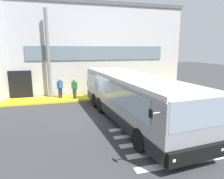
{
  "coord_description": "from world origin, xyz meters",
  "views": [
    {
      "loc": [
        -2.62,
        -11.77,
        4.16
      ],
      "look_at": [
        0.82,
        0.77,
        1.5
      ],
      "focal_mm": 31.93,
      "sensor_mm": 36.0,
      "label": 1
    }
  ],
  "objects_px": {
    "passenger_near_column": "(60,87)",
    "bus_main_foreground": "(130,99)",
    "passenger_at_curb_edge": "(90,85)",
    "passenger_by_doorway": "(74,88)",
    "entry_support_column": "(48,54)"
  },
  "relations": [
    {
      "from": "passenger_near_column",
      "to": "bus_main_foreground",
      "type": "bearing_deg",
      "value": -57.99
    },
    {
      "from": "passenger_near_column",
      "to": "passenger_at_curb_edge",
      "type": "distance_m",
      "value": 2.53
    },
    {
      "from": "passenger_near_column",
      "to": "passenger_by_doorway",
      "type": "distance_m",
      "value": 1.28
    },
    {
      "from": "entry_support_column",
      "to": "bus_main_foreground",
      "type": "bearing_deg",
      "value": -55.0
    },
    {
      "from": "passenger_near_column",
      "to": "passenger_by_doorway",
      "type": "xyz_separation_m",
      "value": [
        1.12,
        -0.63,
        0.0
      ]
    },
    {
      "from": "passenger_near_column",
      "to": "passenger_by_doorway",
      "type": "height_order",
      "value": "same"
    },
    {
      "from": "passenger_near_column",
      "to": "passenger_at_curb_edge",
      "type": "height_order",
      "value": "same"
    },
    {
      "from": "bus_main_foreground",
      "to": "passenger_near_column",
      "type": "bearing_deg",
      "value": 122.01
    },
    {
      "from": "passenger_by_doorway",
      "to": "passenger_at_curb_edge",
      "type": "bearing_deg",
      "value": 25.14
    },
    {
      "from": "entry_support_column",
      "to": "passenger_near_column",
      "type": "bearing_deg",
      "value": -30.88
    },
    {
      "from": "passenger_near_column",
      "to": "passenger_by_doorway",
      "type": "relative_size",
      "value": 1.0
    },
    {
      "from": "entry_support_column",
      "to": "passenger_at_curb_edge",
      "type": "bearing_deg",
      "value": -7.6
    },
    {
      "from": "passenger_at_curb_edge",
      "to": "bus_main_foreground",
      "type": "bearing_deg",
      "value": -77.9
    },
    {
      "from": "passenger_by_doorway",
      "to": "passenger_at_curb_edge",
      "type": "height_order",
      "value": "same"
    },
    {
      "from": "entry_support_column",
      "to": "passenger_by_doorway",
      "type": "distance_m",
      "value": 3.45
    }
  ]
}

